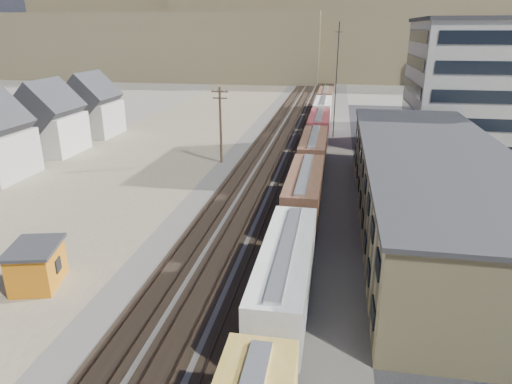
% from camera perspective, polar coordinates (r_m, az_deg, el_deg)
% --- Properties ---
extents(ballast_bed, '(18.00, 200.00, 0.06)m').
position_cam_1_polar(ballast_bed, '(67.75, 4.36, 5.20)').
color(ballast_bed, '#4C4742').
rests_on(ballast_bed, ground).
extents(dirt_yard, '(24.00, 180.00, 0.03)m').
position_cam_1_polar(dirt_yard, '(63.53, -14.90, 3.58)').
color(dirt_yard, '#73694F').
rests_on(dirt_yard, ground).
extents(asphalt_lot, '(26.00, 120.00, 0.04)m').
position_cam_1_polar(asphalt_lot, '(55.36, 25.92, -0.16)').
color(asphalt_lot, '#232326').
rests_on(asphalt_lot, ground).
extents(rail_tracks, '(11.40, 200.00, 0.24)m').
position_cam_1_polar(rail_tracks, '(67.78, 3.90, 5.29)').
color(rail_tracks, black).
rests_on(rail_tracks, ground).
extents(freight_train, '(3.00, 119.74, 4.46)m').
position_cam_1_polar(freight_train, '(49.55, 6.70, 2.96)').
color(freight_train, black).
rests_on(freight_train, ground).
extents(warehouse, '(12.40, 40.40, 7.25)m').
position_cam_1_polar(warehouse, '(43.33, 21.04, 0.45)').
color(warehouse, tan).
rests_on(warehouse, ground).
extents(office_tower, '(22.60, 18.60, 18.45)m').
position_cam_1_polar(office_tower, '(73.92, 27.57, 11.58)').
color(office_tower, '#9E998E').
rests_on(office_tower, ground).
extents(utility_pole_north, '(2.20, 0.32, 10.00)m').
position_cam_1_polar(utility_pole_north, '(60.31, -4.45, 8.51)').
color(utility_pole_north, '#382619').
rests_on(utility_pole_north, ground).
extents(radio_mast, '(1.20, 0.16, 18.00)m').
position_cam_1_polar(radio_mast, '(75.70, 9.99, 13.50)').
color(radio_mast, black).
rests_on(radio_mast, ground).
extents(hills_north, '(265.00, 80.00, 32.00)m').
position_cam_1_polar(hills_north, '(183.33, 8.51, 18.66)').
color(hills_north, brown).
rests_on(hills_north, ground).
extents(maintenance_shed, '(4.12, 4.80, 3.03)m').
position_cam_1_polar(maintenance_shed, '(35.43, -25.73, -8.24)').
color(maintenance_shed, '#C26D12').
rests_on(maintenance_shed, ground).
extents(parked_car_blue, '(5.01, 5.33, 1.40)m').
position_cam_1_polar(parked_car_blue, '(59.03, 26.67, 1.57)').
color(parked_car_blue, navy).
rests_on(parked_car_blue, ground).
extents(parked_car_far, '(2.95, 4.81, 1.53)m').
position_cam_1_polar(parked_car_far, '(74.14, 28.41, 4.72)').
color(parked_car_far, white).
rests_on(parked_car_far, ground).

